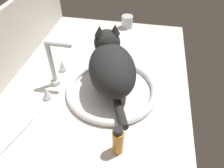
# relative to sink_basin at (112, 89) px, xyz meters

# --- Properties ---
(countertop) EXTENTS (1.17, 0.76, 0.03)m
(countertop) POSITION_rel_sink_basin_xyz_m (0.03, 0.07, -0.03)
(countertop) COLOR silver
(countertop) RESTS_ON ground
(backsplash_wall) EXTENTS (1.17, 0.02, 0.31)m
(backsplash_wall) POSITION_rel_sink_basin_xyz_m (0.03, 0.46, 0.11)
(backsplash_wall) COLOR beige
(backsplash_wall) RESTS_ON ground
(sink_basin) EXTENTS (0.38, 0.38, 0.03)m
(sink_basin) POSITION_rel_sink_basin_xyz_m (0.00, 0.00, 0.00)
(sink_basin) COLOR white
(sink_basin) RESTS_ON countertop
(faucet) EXTENTS (0.21, 0.12, 0.21)m
(faucet) POSITION_rel_sink_basin_xyz_m (-0.00, 0.24, 0.07)
(faucet) COLOR silver
(faucet) RESTS_ON countertop
(cat) EXTENTS (0.37, 0.26, 0.21)m
(cat) POSITION_rel_sink_basin_xyz_m (0.02, 0.01, 0.11)
(cat) COLOR black
(cat) RESTS_ON sink_basin
(amber_bottle) EXTENTS (0.04, 0.04, 0.12)m
(amber_bottle) POSITION_rel_sink_basin_xyz_m (-0.26, -0.07, 0.04)
(amber_bottle) COLOR #C67A23
(amber_bottle) RESTS_ON countertop
(metal_jar) EXTENTS (0.07, 0.07, 0.07)m
(metal_jar) POSITION_rel_sink_basin_xyz_m (0.56, 0.01, 0.02)
(metal_jar) COLOR #B2B5BA
(metal_jar) RESTS_ON countertop
(toothbrush) EXTENTS (0.18, 0.06, 0.02)m
(toothbrush) POSITION_rel_sink_basin_xyz_m (-0.29, 0.28, -0.01)
(toothbrush) COLOR silver
(toothbrush) RESTS_ON countertop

